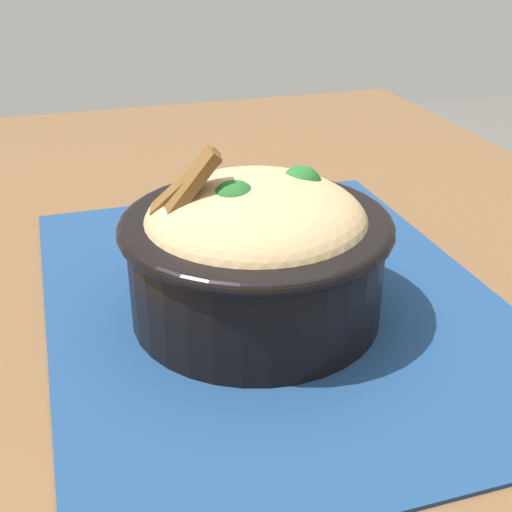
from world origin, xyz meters
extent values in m
cube|color=brown|center=(0.00, 0.00, 0.70)|extent=(1.24, 0.79, 0.04)
cylinder|color=brown|center=(0.56, -0.33, 0.34)|extent=(0.04, 0.04, 0.69)
cube|color=navy|center=(-0.02, 0.02, 0.72)|extent=(0.46, 0.36, 0.00)
cylinder|color=black|center=(-0.04, 0.04, 0.77)|extent=(0.19, 0.19, 0.08)
torus|color=black|center=(-0.04, 0.04, 0.80)|extent=(0.20, 0.20, 0.01)
ellipsoid|color=tan|center=(-0.04, 0.04, 0.80)|extent=(0.18, 0.18, 0.07)
sphere|color=#205B24|center=(-0.05, 0.06, 0.82)|extent=(0.03, 0.03, 0.03)
sphere|color=#205B24|center=(-0.03, 0.01, 0.82)|extent=(0.03, 0.03, 0.03)
sphere|color=#205B24|center=(-0.05, 0.06, 0.82)|extent=(0.04, 0.04, 0.04)
cylinder|color=orange|center=(-0.04, 0.01, 0.82)|extent=(0.04, 0.02, 0.01)
cylinder|color=orange|center=(-0.03, -0.01, 0.82)|extent=(0.03, 0.03, 0.01)
cylinder|color=orange|center=(-0.04, 0.06, 0.82)|extent=(0.01, 0.04, 0.01)
cube|color=brown|center=(-0.03, 0.09, 0.84)|extent=(0.03, 0.06, 0.05)
cube|color=brown|center=(-0.04, 0.09, 0.84)|extent=(0.02, 0.05, 0.05)
cube|color=silver|center=(0.09, -0.04, 0.73)|extent=(0.02, 0.07, 0.00)
cube|color=silver|center=(0.08, 0.00, 0.73)|extent=(0.01, 0.01, 0.00)
cube|color=silver|center=(0.08, 0.01, 0.73)|extent=(0.03, 0.03, 0.00)
cube|color=silver|center=(0.08, 0.04, 0.73)|extent=(0.01, 0.02, 0.00)
cube|color=silver|center=(0.08, 0.04, 0.73)|extent=(0.01, 0.02, 0.00)
cube|color=silver|center=(0.07, 0.04, 0.73)|extent=(0.01, 0.02, 0.00)
cube|color=silver|center=(0.06, 0.04, 0.73)|extent=(0.01, 0.02, 0.00)
camera|label=1|loc=(-0.48, 0.18, 1.01)|focal=47.64mm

